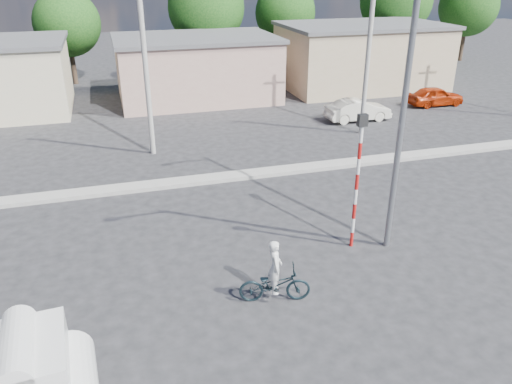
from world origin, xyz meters
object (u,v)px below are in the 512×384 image
object	(u,v)px
car_red	(436,96)
streetlight	(400,93)
bicycle	(275,285)
traffic_pole	(358,171)
car_cream	(358,110)
cyclist	(275,276)

from	to	relation	value
car_red	streetlight	distance (m)	19.39
bicycle	car_red	distance (m)	22.99
traffic_pole	streetlight	size ratio (longest dim) A/B	0.48
bicycle	traffic_pole	size ratio (longest dim) A/B	0.44
car_cream	cyclist	bearing A→B (deg)	146.18
bicycle	streetlight	size ratio (longest dim) A/B	0.21
streetlight	bicycle	bearing A→B (deg)	-158.03
car_cream	streetlight	bearing A→B (deg)	156.47
car_cream	traffic_pole	distance (m)	14.45
bicycle	cyclist	xyz separation A→B (m)	(0.00, 0.00, 0.26)
traffic_pole	car_cream	bearing A→B (deg)	62.20
car_red	cyclist	bearing A→B (deg)	135.41
bicycle	car_cream	bearing A→B (deg)	-20.98
car_cream	traffic_pole	size ratio (longest dim) A/B	0.86
car_red	traffic_pole	xyz separation A→B (m)	(-12.95, -14.28, 1.99)
car_cream	car_red	size ratio (longest dim) A/B	1.05
cyclist	car_red	bearing A→B (deg)	-31.71
cyclist	car_cream	world-z (taller)	cyclist
traffic_pole	streetlight	xyz separation A→B (m)	(0.94, -0.30, 2.37)
bicycle	traffic_pole	xyz separation A→B (m)	(3.27, 2.00, 2.09)
bicycle	car_red	world-z (taller)	car_red
car_cream	bicycle	bearing A→B (deg)	146.18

